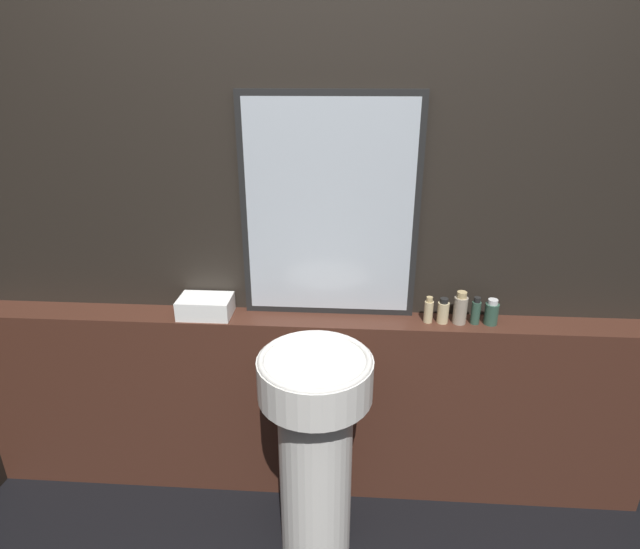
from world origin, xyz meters
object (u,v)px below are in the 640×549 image
Objects in this scene: conditioner_bottle at (443,311)px; lotion_bottle at (460,309)px; pedestal_sink at (315,444)px; shampoo_bottle at (429,310)px; towel_stack at (206,306)px; hand_soap_bottle at (491,313)px; mirror at (329,210)px; body_wash_bottle at (476,311)px.

lotion_bottle is at bearing -0.00° from conditioner_bottle.
pedestal_sink is 8.52× the size of conditioner_bottle.
pedestal_sink is 8.18× the size of shampoo_bottle.
towel_stack is 1.18m from hand_soap_bottle.
pedestal_sink is 1.02× the size of mirror.
shampoo_bottle is at bearing 180.00° from body_wash_bottle.
pedestal_sink is at bearing -148.55° from lotion_bottle.
shampoo_bottle is 0.25m from hand_soap_bottle.
conditioner_bottle is 0.13m from body_wash_bottle.
pedestal_sink is 6.60× the size of lotion_bottle.
body_wash_bottle is at bearing 0.00° from shampoo_bottle.
body_wash_bottle is at bearing 180.00° from hand_soap_bottle.
mirror reaches higher than conditioner_bottle.
body_wash_bottle reaches higher than towel_stack.
pedestal_sink is at bearing -93.89° from mirror.
body_wash_bottle reaches higher than hand_soap_bottle.
pedestal_sink is 0.78m from lotion_bottle.
towel_stack is 1.58× the size of lotion_bottle.
conditioner_bottle is (0.50, 0.35, 0.41)m from pedestal_sink.
shampoo_bottle is (0.41, -0.06, -0.40)m from mirror.
body_wash_bottle is at bearing 0.00° from towel_stack.
mirror is at bearing 173.38° from lotion_bottle.
hand_soap_bottle is at bearing -5.37° from mirror.
body_wash_bottle is at bearing -0.00° from conditioner_bottle.
body_wash_bottle is (1.11, 0.00, 0.01)m from towel_stack.
lotion_bottle is 1.19× the size of body_wash_bottle.
pedestal_sink is at bearing -145.20° from conditioner_bottle.
lotion_bottle is 0.06m from body_wash_bottle.
shampoo_bottle is 0.19m from body_wash_bottle.
conditioner_bottle is at bearing -7.57° from mirror.
mirror is 8.36× the size of conditioner_bottle.
shampoo_bottle is 0.81× the size of lotion_bottle.
body_wash_bottle is 0.06m from hand_soap_bottle.
shampoo_bottle is at bearing 180.00° from lotion_bottle.
pedestal_sink is 0.87m from hand_soap_bottle.
pedestal_sink is 8.42× the size of hand_soap_bottle.
shampoo_bottle is 1.03× the size of hand_soap_bottle.
body_wash_bottle is 1.07× the size of hand_soap_bottle.
towel_stack is at bearing 180.00° from body_wash_bottle.
shampoo_bottle is 0.96× the size of body_wash_bottle.
shampoo_bottle is 1.04× the size of conditioner_bottle.
mirror reaches higher than lotion_bottle.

